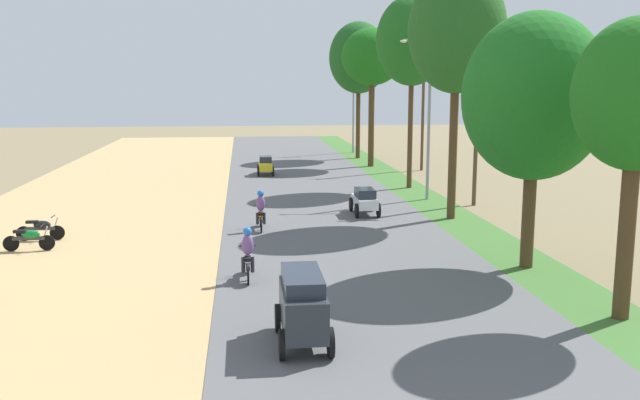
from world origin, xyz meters
name	(u,v)px	position (x,y,z in m)	size (l,w,h in m)	color
parked_motorbike_fourth	(29,237)	(-11.28, 18.52, 0.55)	(1.80, 0.54, 0.94)	black
parked_motorbike_fifth	(41,228)	(-11.35, 20.22, 0.55)	(1.80, 0.54, 0.94)	black
median_tree_nearest	(637,97)	(5.92, 9.36, 5.68)	(3.11, 3.11, 7.57)	#4C351E
median_tree_second	(535,97)	(5.52, 14.41, 5.57)	(4.56, 4.56, 8.17)	#4C351E
median_tree_third	(457,31)	(5.51, 22.66, 8.17)	(4.17, 4.17, 10.83)	#4C351E
median_tree_fourth	(412,41)	(5.82, 31.72, 8.27)	(4.02, 4.02, 10.73)	#4C351E
median_tree_fifth	(372,57)	(5.51, 41.98, 7.72)	(4.31, 4.31, 9.73)	#4C351E
median_tree_sixth	(359,58)	(5.48, 47.47, 7.86)	(4.61, 4.61, 10.60)	#4C351E
streetlamp_near	(429,108)	(5.80, 27.73, 4.75)	(3.16, 0.20, 8.19)	gray
streetlamp_mid	(353,96)	(5.80, 51.79, 4.87)	(3.16, 0.20, 8.41)	gray
utility_pole_near	(477,113)	(7.72, 26.05, 4.55)	(1.80, 0.20, 8.73)	brown
utility_pole_far	(423,95)	(8.66, 39.78, 5.14)	(1.80, 0.20, 9.88)	brown
car_van_charcoal	(303,304)	(-2.34, 8.49, 1.02)	(1.19, 2.41, 1.67)	#282D33
car_sedan_white	(365,200)	(1.85, 23.93, 0.74)	(1.10, 2.26, 1.19)	silver
car_hatchback_yellow	(265,165)	(-2.17, 37.94, 0.75)	(1.04, 2.00, 1.23)	gold
motorbike_ahead_second	(248,255)	(-3.55, 13.89, 0.86)	(0.54, 1.80, 1.66)	black
motorbike_ahead_third	(261,211)	(-2.95, 21.07, 0.86)	(0.54, 1.80, 1.66)	black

